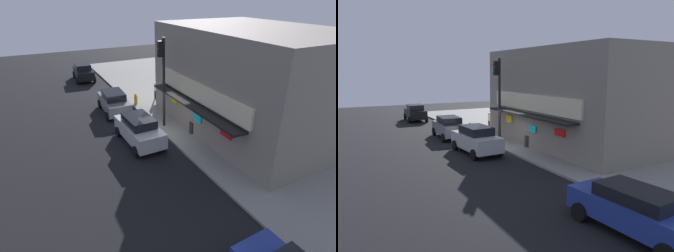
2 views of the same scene
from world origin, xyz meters
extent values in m
plane|color=black|center=(0.00, 0.00, 0.00)|extent=(65.63, 65.63, 0.00)
cube|color=gray|center=(0.00, 5.53, 0.06)|extent=(43.75, 11.05, 0.13)
cube|color=gray|center=(1.41, 5.66, 3.35)|extent=(12.33, 7.99, 6.45)
cube|color=beige|center=(1.41, 1.59, 3.13)|extent=(9.37, 0.16, 1.05)
cube|color=black|center=(1.41, 1.24, 2.38)|extent=(8.88, 0.90, 0.12)
cube|color=yellow|center=(-1.53, 1.61, 1.74)|extent=(0.77, 0.08, 0.56)
cube|color=#19D8E5|center=(1.53, 1.61, 1.47)|extent=(0.76, 0.08, 0.45)
cube|color=red|center=(4.29, 1.61, 1.67)|extent=(0.88, 0.08, 0.41)
cylinder|color=black|center=(-1.08, 0.59, 3.05)|extent=(0.18, 0.18, 5.85)
cube|color=black|center=(-1.08, 0.34, 5.30)|extent=(0.32, 0.28, 0.95)
sphere|color=red|center=(-1.08, 0.19, 5.60)|extent=(0.18, 0.18, 0.18)
sphere|color=brown|center=(-1.08, 0.19, 5.30)|extent=(0.18, 0.18, 0.18)
sphere|color=#0F4C19|center=(-1.08, 0.19, 5.00)|extent=(0.18, 0.18, 0.18)
cylinder|color=gold|center=(-5.98, 0.41, 0.44)|extent=(0.28, 0.28, 0.63)
sphere|color=gold|center=(-5.98, 0.41, 0.83)|extent=(0.24, 0.24, 0.24)
cylinder|color=gold|center=(-6.18, 0.41, 0.47)|extent=(0.12, 0.10, 0.10)
cylinder|color=gold|center=(-5.79, 0.41, 0.47)|extent=(0.12, 0.10, 0.10)
cylinder|color=#2D2D2D|center=(0.77, 1.74, 0.51)|extent=(0.44, 0.44, 0.76)
cylinder|color=black|center=(-6.27, 2.29, 0.54)|extent=(0.22, 0.22, 0.83)
cylinder|color=black|center=(-5.94, 2.46, 0.54)|extent=(0.22, 0.22, 0.83)
cube|color=beige|center=(-6.10, 2.37, 1.28)|extent=(0.42, 0.51, 0.66)
sphere|color=tan|center=(-6.10, 2.37, 1.75)|extent=(0.22, 0.22, 0.22)
cylinder|color=beige|center=(-5.99, 2.16, 1.25)|extent=(0.14, 0.14, 0.59)
cylinder|color=beige|center=(-6.22, 2.59, 1.25)|extent=(0.14, 0.14, 0.59)
cube|color=#B7B7BC|center=(0.22, -1.73, 0.77)|extent=(4.18, 1.88, 0.89)
cube|color=black|center=(0.22, -1.73, 1.47)|extent=(2.28, 1.54, 0.51)
cylinder|color=black|center=(1.63, -0.81, 0.32)|extent=(0.65, 0.24, 0.64)
cylinder|color=black|center=(1.69, -2.55, 0.32)|extent=(0.65, 0.24, 0.64)
cylinder|color=black|center=(-1.25, -0.91, 0.32)|extent=(0.65, 0.24, 0.64)
cylinder|color=black|center=(-1.19, -2.65, 0.32)|extent=(0.65, 0.24, 0.64)
cube|color=navy|center=(12.11, -1.50, 0.70)|extent=(4.58, 1.90, 0.75)
cube|color=black|center=(12.11, -1.50, 1.29)|extent=(2.50, 1.52, 0.42)
cylinder|color=black|center=(10.50, -0.76, 0.32)|extent=(0.65, 0.25, 0.64)
cylinder|color=black|center=(10.59, -2.42, 0.32)|extent=(0.65, 0.25, 0.64)
cube|color=slate|center=(-5.25, -1.63, 0.73)|extent=(4.12, 1.92, 0.82)
cube|color=black|center=(-5.25, -1.63, 1.39)|extent=(2.25, 1.55, 0.50)
cylinder|color=black|center=(-3.79, -0.85, 0.32)|extent=(0.65, 0.25, 0.64)
cylinder|color=black|center=(-3.88, -2.56, 0.32)|extent=(0.65, 0.25, 0.64)
cylinder|color=black|center=(-6.61, -0.71, 0.32)|extent=(0.65, 0.25, 0.64)
cylinder|color=black|center=(-6.70, -2.42, 0.32)|extent=(0.65, 0.25, 0.64)
cube|color=black|center=(-15.41, -1.83, 0.75)|extent=(4.02, 1.93, 0.85)
cube|color=black|center=(-15.41, -1.83, 1.43)|extent=(2.20, 1.55, 0.52)
cylinder|color=black|center=(-13.99, -1.06, 0.32)|extent=(0.65, 0.26, 0.64)
cylinder|color=black|center=(-14.09, -2.76, 0.32)|extent=(0.65, 0.26, 0.64)
cylinder|color=black|center=(-16.74, -0.90, 0.32)|extent=(0.65, 0.26, 0.64)
cylinder|color=black|center=(-16.84, -2.60, 0.32)|extent=(0.65, 0.26, 0.64)
camera|label=1|loc=(14.86, -7.18, 8.44)|focal=30.41mm
camera|label=2|loc=(18.56, -9.68, 5.07)|focal=34.72mm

